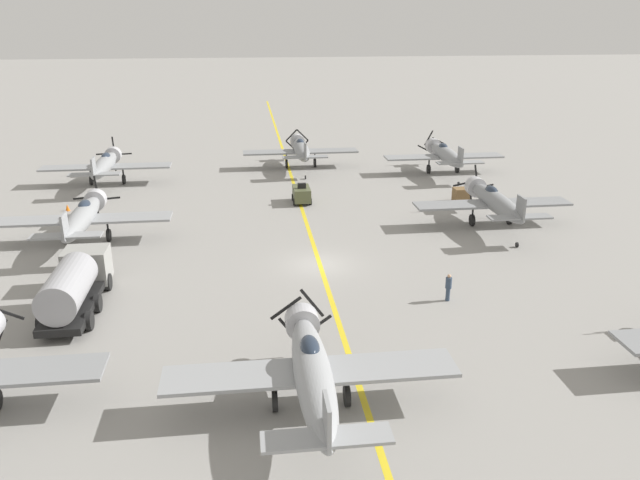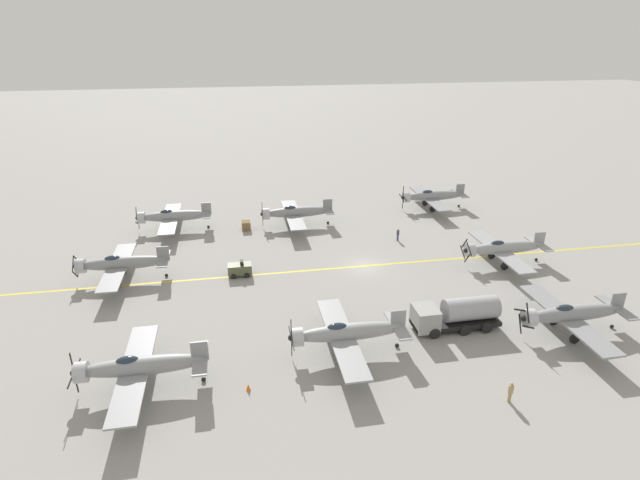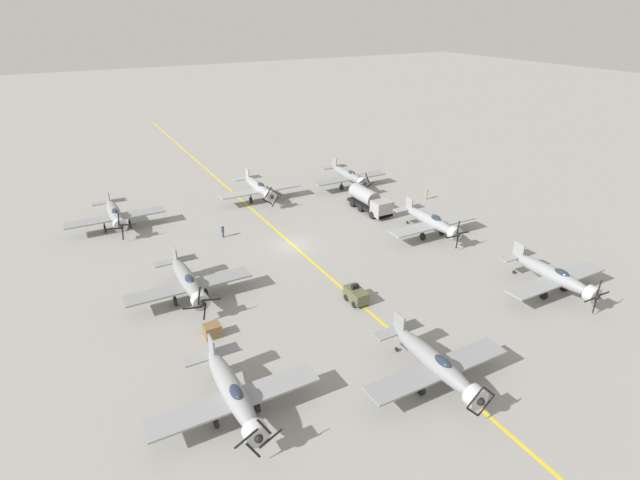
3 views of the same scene
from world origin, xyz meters
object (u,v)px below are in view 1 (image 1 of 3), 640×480
Objects in this scene: airplane_far_left at (105,165)px; ground_crew_inspecting at (448,286)px; airplane_mid_right at (494,201)px; airplane_near_center at (312,370)px; airplane_mid_left at (83,217)px; airplane_far_right at (445,154)px; traffic_cone at (67,208)px; fuel_tanker at (75,284)px; supply_crate_by_tanker at (462,195)px; airplane_far_center at (301,149)px; tow_tractor at (302,194)px.

airplane_far_left reaches higher than ground_crew_inspecting.
airplane_mid_right reaches higher than ground_crew_inspecting.
airplane_far_left is at bearing 112.09° from airplane_near_center.
airplane_far_right is at bearing 26.10° from airplane_mid_left.
traffic_cone is (-17.03, 29.99, -1.74)m from airplane_near_center.
traffic_cone is (-33.36, 8.13, -1.74)m from airplane_mid_right.
fuel_tanker is at bearing -74.24° from airplane_far_left.
supply_crate_by_tanker is at bearing -8.05° from airplane_far_left.
airplane_near_center is 42.25m from airplane_far_right.
airplane_far_center is 12.70m from tow_tractor.
airplane_mid_left is 10.86m from fuel_tanker.
airplane_far_right is at bearing 81.24° from supply_crate_by_tanker.
airplane_far_right is 9.88m from supply_crate_by_tanker.
supply_crate_by_tanker is at bearing 60.53° from airplane_near_center.
ground_crew_inspecting is 32.95m from traffic_cone.
supply_crate_by_tanker is (31.60, -9.24, -1.43)m from airplane_far_left.
airplane_mid_right is 34.38m from traffic_cone.
fuel_tanker is 19.70m from traffic_cone.
ground_crew_inspecting is (-7.50, -12.28, -1.13)m from airplane_mid_right.
airplane_mid_left is at bearing -75.95° from airplane_far_left.
airplane_far_left is (-31.68, 16.06, -0.00)m from airplane_mid_right.
fuel_tanker is (3.55, -26.89, -0.50)m from airplane_far_left.
airplane_mid_right reaches higher than airplane_far_center.
airplane_mid_left reaches higher than airplane_far_center.
airplane_mid_left is 1.00× the size of airplane_mid_right.
ground_crew_inspecting is at bearing -138.55° from airplane_mid_right.
airplane_mid_right is 1.00× the size of airplane_near_center.
airplane_far_left is 7.40× the size of ground_crew_inspecting.
airplane_near_center is at bearing -132.67° from ground_crew_inspecting.
airplane_far_left is at bearing 78.07° from traffic_cone.
airplane_far_right is 35.79m from traffic_cone.
airplane_mid_right is at bearing -71.81° from airplane_far_center.
ground_crew_inspecting is (-8.91, -28.77, -1.13)m from airplane_far_right.
airplane_far_left is at bearing -161.84° from airplane_far_right.
airplane_far_center is 19.47m from airplane_far_left.
airplane_far_right reaches higher than traffic_cone.
airplane_far_center is 21.82× the size of traffic_cone.
airplane_near_center is 40.91m from airplane_far_left.
fuel_tanker reaches higher than traffic_cone.
fuel_tanker is at bearing -147.81° from supply_crate_by_tanker.
airplane_far_right is at bearing 8.99° from airplane_far_left.
airplane_mid_left is at bearing -143.13° from airplane_far_center.
fuel_tanker is 20.69m from ground_crew_inspecting.
tow_tractor is at bearing 53.08° from fuel_tanker.
traffic_cone is at bearing -149.06° from airplane_far_right.
airplane_far_right is (14.18, -4.20, 0.00)m from airplane_far_center.
airplane_near_center is at bearing -59.53° from airplane_mid_left.
supply_crate_by_tanker is (16.24, 28.68, -1.43)m from airplane_near_center.
airplane_near_center reaches higher than tow_tractor.
airplane_mid_left is 9.09m from traffic_cone.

